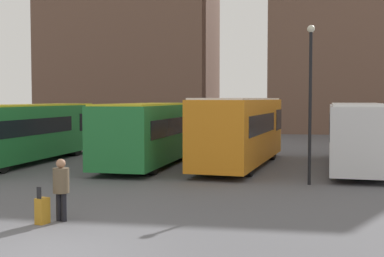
# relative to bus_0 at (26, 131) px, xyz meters

# --- Properties ---
(ground_plane) EXTENTS (160.00, 160.00, 0.00)m
(ground_plane) POSITION_rel_bus_0_xyz_m (8.06, -14.71, -1.60)
(ground_plane) COLOR #56565B
(building_block_right) EXTENTS (20.61, 16.88, 24.94)m
(building_block_right) POSITION_rel_bus_0_xyz_m (21.48, 32.42, 10.87)
(building_block_right) COLOR brown
(building_block_right) RESTS_ON ground_plane
(bus_0) EXTENTS (3.05, 11.98, 2.93)m
(bus_0) POSITION_rel_bus_0_xyz_m (0.00, 0.00, 0.00)
(bus_0) COLOR #237A38
(bus_0) RESTS_ON ground_plane
(bus_1) EXTENTS (3.07, 9.30, 2.99)m
(bus_1) POSITION_rel_bus_0_xyz_m (6.40, -0.17, 0.02)
(bus_1) COLOR #237A38
(bus_1) RESTS_ON ground_plane
(bus_2) EXTENTS (3.72, 10.55, 3.25)m
(bus_2) POSITION_rel_bus_0_xyz_m (10.75, 0.51, 0.16)
(bus_2) COLOR orange
(bus_2) RESTS_ON ground_plane
(bus_3) EXTENTS (3.35, 10.64, 2.99)m
(bus_3) POSITION_rel_bus_0_xyz_m (16.13, 0.58, 0.03)
(bus_3) COLOR silver
(bus_3) RESTS_ON ground_plane
(traveler) EXTENTS (0.52, 0.52, 1.65)m
(traveler) POSITION_rel_bus_0_xyz_m (7.06, -11.83, -0.62)
(traveler) COLOR black
(traveler) RESTS_ON ground_plane
(suitcase) EXTENTS (0.32, 0.39, 0.97)m
(suitcase) POSITION_rel_bus_0_xyz_m (6.70, -12.20, -1.26)
(suitcase) COLOR #B27A1E
(suitcase) RESTS_ON ground_plane
(lamp_post_0) EXTENTS (0.28, 0.28, 5.93)m
(lamp_post_0) POSITION_rel_bus_0_xyz_m (13.74, -4.62, 1.87)
(lamp_post_0) COLOR black
(lamp_post_0) RESTS_ON ground_plane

